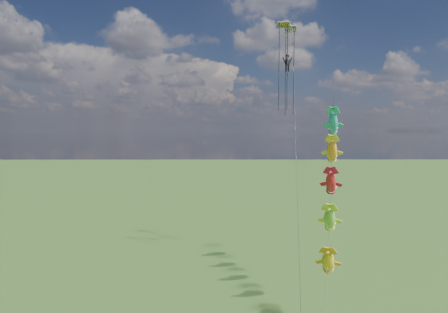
{
  "coord_description": "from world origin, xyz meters",
  "views": [
    {
      "loc": [
        11.47,
        -19.7,
        13.03
      ],
      "look_at": [
        11.66,
        12.0,
        10.86
      ],
      "focal_mm": 30.0,
      "sensor_mm": 36.0,
      "label": 1
    }
  ],
  "objects": [
    {
      "name": "parafoil_rig",
      "position": [
        17.46,
        14.64,
        19.28
      ],
      "size": [
        2.97,
        17.5,
        27.18
      ],
      "rotation": [
        0.0,
        0.0,
        -0.04
      ],
      "color": "brown",
      "rests_on": "ground"
    },
    {
      "name": "fish_windsock_rig",
      "position": [
        19.63,
        7.96,
        9.15
      ],
      "size": [
        4.95,
        15.25,
        16.3
      ],
      "rotation": [
        0.0,
        0.0,
        0.02
      ],
      "color": "brown",
      "rests_on": "ground"
    }
  ]
}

